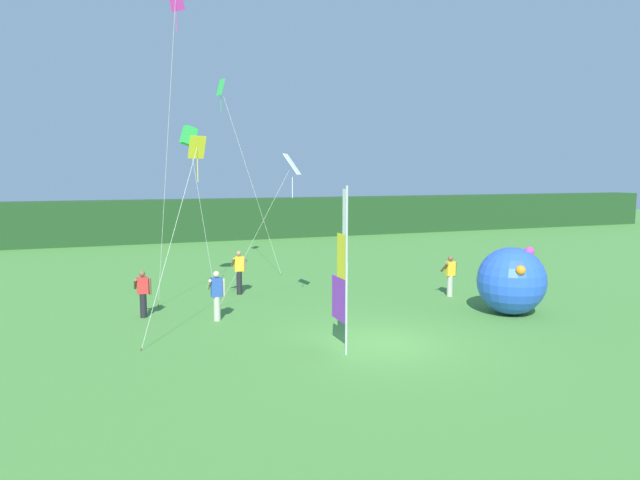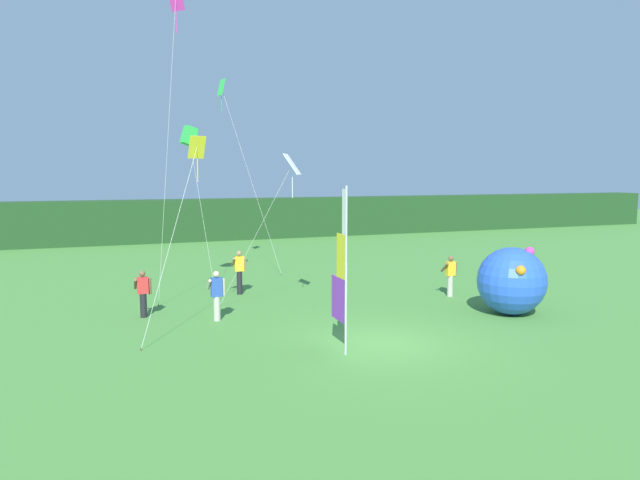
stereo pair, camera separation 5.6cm
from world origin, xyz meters
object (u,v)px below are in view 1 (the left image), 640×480
at_px(kite_white_diamond_4, 289,172).
at_px(person_far_left, 143,293).
at_px(person_mid_field, 217,294).
at_px(banner_flag, 342,273).
at_px(inflatable_balloon, 511,281).
at_px(person_far_right, 450,275).
at_px(kite_green_diamond_3, 225,101).
at_px(person_near_banner, 239,271).
at_px(kite_magenta_diamond_0, 174,24).
at_px(kite_green_box_1, 189,136).
at_px(kite_yellow_diamond_2, 194,159).

bearing_deg(kite_white_diamond_4, person_far_left, 167.49).
relative_size(person_mid_field, person_far_left, 1.04).
relative_size(banner_flag, person_far_left, 2.82).
xyz_separation_m(banner_flag, person_mid_field, (-2.59, 4.33, -1.26)).
height_order(inflatable_balloon, kite_white_diamond_4, kite_white_diamond_4).
xyz_separation_m(banner_flag, person_far_right, (6.57, 4.81, -1.29)).
height_order(person_mid_field, kite_green_diamond_3, kite_green_diamond_3).
bearing_deg(person_mid_field, person_near_banner, 67.52).
distance_m(person_near_banner, kite_magenta_diamond_0, 9.26).
bearing_deg(kite_green_diamond_3, person_far_right, -48.20).
height_order(person_near_banner, kite_magenta_diamond_0, kite_magenta_diamond_0).
xyz_separation_m(person_mid_field, kite_white_diamond_4, (2.54, 0.20, 3.96)).
height_order(person_far_right, inflatable_balloon, inflatable_balloon).
distance_m(kite_magenta_diamond_0, kite_green_box_1, 4.59).
xyz_separation_m(kite_magenta_diamond_0, kite_green_box_1, (0.75, 2.92, -3.46)).
relative_size(banner_flag, kite_yellow_diamond_2, 0.76).
distance_m(person_far_right, kite_green_box_1, 11.57).
height_order(person_mid_field, person_far_right, person_mid_field).
bearing_deg(inflatable_balloon, kite_yellow_diamond_2, 168.19).
height_order(person_mid_field, kite_magenta_diamond_0, kite_magenta_diamond_0).
bearing_deg(kite_green_diamond_3, inflatable_balloon, -55.94).
relative_size(person_far_right, kite_magenta_diamond_0, 0.15).
relative_size(banner_flag, person_far_right, 2.80).
relative_size(person_far_left, person_far_right, 0.99).
bearing_deg(kite_white_diamond_4, person_mid_field, -175.39).
xyz_separation_m(kite_yellow_diamond_2, kite_white_diamond_4, (3.22, 0.71, -0.36)).
xyz_separation_m(person_far_left, kite_magenta_diamond_0, (1.33, 0.57, 8.83)).
bearing_deg(banner_flag, kite_green_diamond_3, 92.59).
bearing_deg(person_far_right, banner_flag, -143.82).
bearing_deg(person_near_banner, banner_flag, -82.41).
bearing_deg(person_near_banner, kite_yellow_diamond_2, -117.72).
bearing_deg(kite_green_diamond_3, banner_flag, -87.41).
distance_m(person_far_left, kite_magenta_diamond_0, 8.95).
relative_size(kite_green_box_1, kite_white_diamond_4, 1.22).
height_order(kite_green_diamond_3, kite_white_diamond_4, kite_green_diamond_3).
xyz_separation_m(kite_magenta_diamond_0, kite_white_diamond_4, (3.43, -1.62, -4.84)).
relative_size(banner_flag, person_near_banner, 2.56).
xyz_separation_m(inflatable_balloon, kite_white_diamond_4, (-6.98, 2.84, 3.68)).
bearing_deg(inflatable_balloon, kite_green_diamond_3, 124.06).
distance_m(person_far_right, kite_green_diamond_3, 12.96).
height_order(person_mid_field, kite_white_diamond_4, kite_white_diamond_4).
bearing_deg(inflatable_balloon, kite_green_box_1, 142.61).
distance_m(inflatable_balloon, kite_white_diamond_4, 8.39).
relative_size(kite_green_box_1, kite_green_diamond_3, 0.73).
bearing_deg(inflatable_balloon, person_far_right, 96.61).
relative_size(kite_magenta_diamond_0, kite_green_diamond_3, 1.19).
bearing_deg(kite_yellow_diamond_2, person_far_right, 5.67).
bearing_deg(person_far_left, person_mid_field, -29.54).
distance_m(banner_flag, person_mid_field, 5.21).
relative_size(banner_flag, inflatable_balloon, 1.93).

